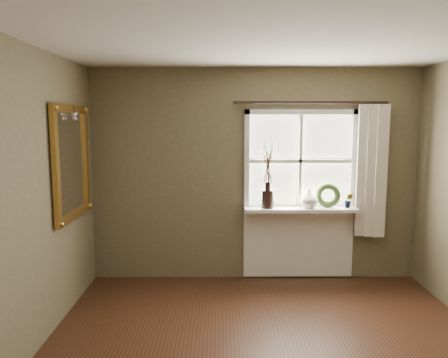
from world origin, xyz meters
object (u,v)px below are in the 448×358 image
at_px(dark_jug, 268,199).
at_px(wreath, 328,198).
at_px(gilt_mirror, 72,162).
at_px(cream_vase, 309,199).

bearing_deg(dark_jug, wreath, 3.09).
bearing_deg(gilt_mirror, wreath, 13.91).
distance_m(wreath, gilt_mirror, 2.98).
height_order(dark_jug, cream_vase, cream_vase).
relative_size(cream_vase, wreath, 0.76).
distance_m(dark_jug, cream_vase, 0.50).
bearing_deg(dark_jug, cream_vase, 0.00).
xyz_separation_m(cream_vase, gilt_mirror, (-2.61, -0.67, 0.51)).
bearing_deg(cream_vase, gilt_mirror, -165.69).
height_order(cream_vase, gilt_mirror, gilt_mirror).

